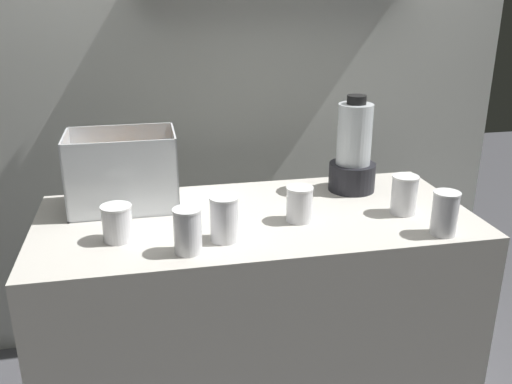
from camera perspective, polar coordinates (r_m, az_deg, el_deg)
The scene contains 10 objects.
counter at distance 2.02m, azimuth 0.00°, elevation -14.27°, with size 1.40×0.64×0.90m, color beige.
back_wall_unit at distance 2.44m, azimuth -3.58°, elevation 12.44°, with size 2.60×0.24×2.50m.
carrot_display_bin at distance 1.90m, azimuth -13.41°, elevation 0.83°, with size 0.35×0.23×0.25m.
blender_pitcher at distance 2.01m, azimuth 9.95°, elevation 3.93°, with size 0.17×0.17×0.35m.
juice_cup_pomegranate_far_left at distance 1.66m, azimuth -14.03°, elevation -3.31°, with size 0.09×0.09×0.11m.
juice_cup_pomegranate_left at distance 1.54m, azimuth -7.01°, elevation -4.20°, with size 0.08×0.08×0.13m.
juice_cup_mango_middle at distance 1.61m, azimuth -3.27°, elevation -2.94°, with size 0.09×0.09×0.13m.
juice_cup_beet_right at distance 1.75m, azimuth 4.49°, elevation -1.36°, with size 0.09×0.09×0.11m.
juice_cup_pomegranate_far_right at distance 1.86m, azimuth 14.95°, elevation -0.46°, with size 0.09×0.09×0.13m.
juice_cup_beet_rightmost at distance 1.73m, azimuth 18.79°, elevation -2.26°, with size 0.08×0.08×0.13m.
Camera 1 is at (-0.33, -1.63, 1.59)m, focal length 38.97 mm.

